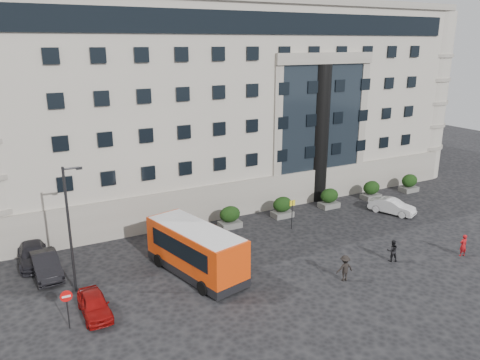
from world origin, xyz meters
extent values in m
plane|color=black|center=(0.00, 0.00, 0.00)|extent=(120.00, 120.00, 0.00)
cube|color=#A7A093|center=(6.00, 22.00, 9.00)|extent=(44.00, 24.00, 18.00)
cylinder|color=black|center=(12.00, 10.30, 6.50)|extent=(1.80, 1.80, 13.00)
cube|color=#545452|center=(-4.00, 7.80, 0.25)|extent=(1.80, 1.20, 0.50)
ellipsoid|color=black|center=(-4.00, 7.80, 1.17)|extent=(1.80, 1.26, 1.34)
cube|color=#545452|center=(1.20, 7.80, 0.25)|extent=(1.80, 1.20, 0.50)
ellipsoid|color=black|center=(1.20, 7.80, 1.17)|extent=(1.80, 1.26, 1.34)
cube|color=#545452|center=(6.40, 7.80, 0.25)|extent=(1.80, 1.20, 0.50)
ellipsoid|color=black|center=(6.40, 7.80, 1.17)|extent=(1.80, 1.26, 1.34)
cube|color=#545452|center=(11.60, 7.80, 0.25)|extent=(1.80, 1.20, 0.50)
ellipsoid|color=black|center=(11.60, 7.80, 1.17)|extent=(1.80, 1.26, 1.34)
cube|color=#545452|center=(16.80, 7.80, 0.25)|extent=(1.80, 1.20, 0.50)
ellipsoid|color=black|center=(16.80, 7.80, 1.17)|extent=(1.80, 1.26, 1.34)
cube|color=#545452|center=(22.00, 7.80, 0.25)|extent=(1.80, 1.20, 0.50)
ellipsoid|color=black|center=(22.00, 7.80, 1.17)|extent=(1.80, 1.26, 1.34)
cylinder|color=#262628|center=(-12.00, 3.00, 4.00)|extent=(0.16, 0.16, 8.00)
cylinder|color=#262628|center=(-11.55, 3.00, 7.85)|extent=(0.90, 0.12, 0.12)
cube|color=black|center=(-11.10, 3.00, 7.80)|extent=(0.35, 0.18, 0.14)
cylinder|color=#262628|center=(5.50, 5.00, 1.25)|extent=(0.08, 0.08, 2.50)
cube|color=yellow|center=(5.50, 5.00, 2.30)|extent=(0.50, 0.06, 0.45)
cylinder|color=#262628|center=(-13.00, -1.00, 1.10)|extent=(0.08, 0.08, 2.20)
cylinder|color=red|center=(-13.00, -1.06, 2.00)|extent=(0.64, 0.05, 0.64)
cube|color=white|center=(-13.00, -1.10, 2.00)|extent=(0.45, 0.04, 0.10)
cube|color=red|center=(-4.48, 1.60, 1.89)|extent=(4.41, 8.22, 2.69)
cube|color=black|center=(-4.48, 1.60, 0.45)|extent=(4.46, 8.27, 0.55)
cube|color=black|center=(-4.48, 1.60, 2.18)|extent=(4.07, 6.56, 1.17)
cube|color=silver|center=(-4.48, 1.60, 3.19)|extent=(4.19, 7.81, 0.18)
cylinder|color=black|center=(-5.21, -1.14, 0.45)|extent=(0.48, 0.94, 0.90)
cylinder|color=black|center=(-2.60, -0.52, 0.45)|extent=(0.48, 0.94, 0.90)
cylinder|color=black|center=(-6.36, 3.73, 0.45)|extent=(0.48, 0.94, 0.90)
cylinder|color=black|center=(-3.75, 4.35, 0.45)|extent=(0.48, 0.94, 0.90)
cube|color=maroon|center=(-12.31, 16.71, 1.65)|extent=(3.00, 4.15, 2.65)
cube|color=maroon|center=(-11.89, 13.98, 1.22)|extent=(2.57, 2.04, 1.80)
cube|color=black|center=(-11.77, 13.25, 1.59)|extent=(2.01, 0.43, 0.85)
cylinder|color=black|center=(-13.06, 13.91, 0.45)|extent=(0.41, 0.92, 0.89)
cylinder|color=black|center=(-10.75, 14.27, 0.45)|extent=(0.41, 0.92, 0.89)
cylinder|color=black|center=(-13.59, 17.37, 0.45)|extent=(0.41, 0.92, 0.89)
cylinder|color=black|center=(-11.29, 17.73, 0.45)|extent=(0.41, 0.92, 0.89)
imported|color=maroon|center=(-11.50, -0.26, 0.63)|extent=(1.54, 3.73, 1.26)
imported|color=black|center=(-13.36, 6.02, 0.75)|extent=(1.80, 4.63, 1.50)
imported|color=black|center=(-13.95, 8.36, 0.68)|extent=(2.06, 4.76, 1.36)
imported|color=black|center=(-15.17, 16.00, 0.77)|extent=(2.93, 5.68, 1.53)
imported|color=silver|center=(15.60, 3.86, 0.67)|extent=(2.95, 4.32, 1.35)
imported|color=#9F0F14|center=(13.57, -5.00, 0.82)|extent=(0.66, 0.48, 1.65)
imported|color=black|center=(8.44, -3.21, 0.79)|extent=(0.96, 0.88, 1.58)
imported|color=black|center=(3.62, -3.82, 0.88)|extent=(1.22, 0.82, 1.75)
camera|label=1|loc=(-15.22, -24.73, 14.87)|focal=35.00mm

